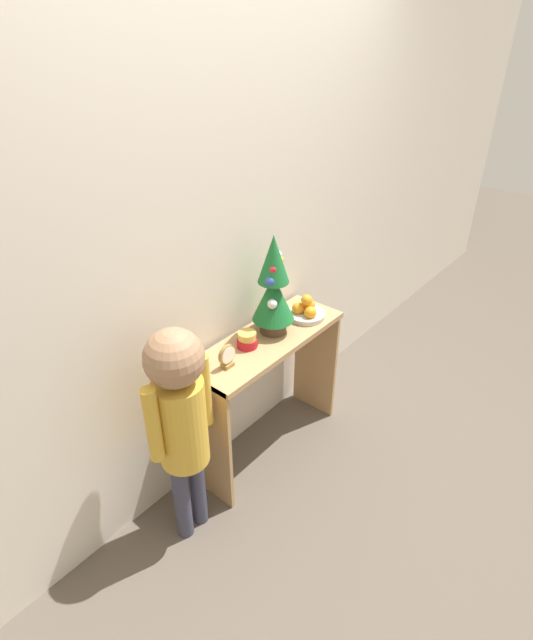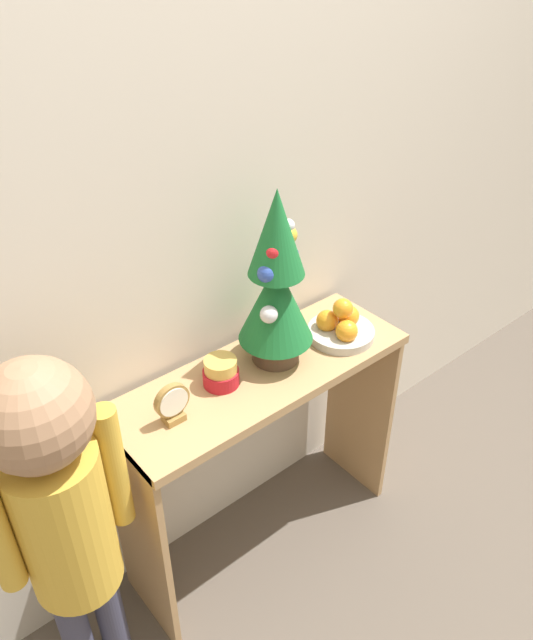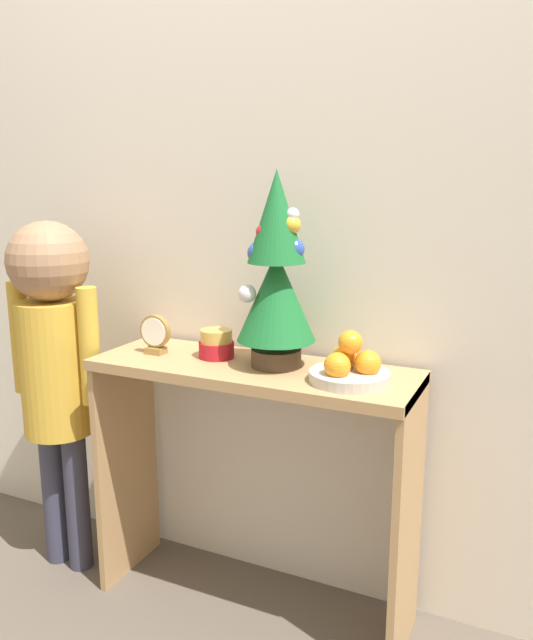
% 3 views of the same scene
% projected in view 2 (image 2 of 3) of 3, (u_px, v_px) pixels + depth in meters
% --- Properties ---
extents(ground_plane, '(12.00, 12.00, 0.00)m').
position_uv_depth(ground_plane, '(293.00, 565.00, 2.11)').
color(ground_plane, brown).
extents(back_wall, '(7.00, 0.05, 2.50)m').
position_uv_depth(back_wall, '(212.00, 184.00, 1.64)').
color(back_wall, beige).
rests_on(back_wall, ground_plane).
extents(console_table, '(0.92, 0.32, 0.75)m').
position_uv_depth(console_table, '(263.00, 420.00, 1.90)').
color(console_table, tan).
rests_on(console_table, ground_plane).
extents(mini_tree, '(0.21, 0.21, 0.53)m').
position_uv_depth(mini_tree, '(276.00, 282.00, 1.69)').
color(mini_tree, '#4C3828').
rests_on(mini_tree, console_table).
extents(fruit_bowl, '(0.21, 0.21, 0.13)m').
position_uv_depth(fruit_bowl, '(341.00, 326.00, 1.91)').
color(fruit_bowl, '#B7B2A8').
rests_on(fruit_bowl, console_table).
extents(singing_bowl, '(0.10, 0.10, 0.08)m').
position_uv_depth(singing_bowl, '(221.00, 372.00, 1.72)').
color(singing_bowl, '#AD1923').
rests_on(singing_bowl, console_table).
extents(desk_clock, '(0.10, 0.04, 0.12)m').
position_uv_depth(desk_clock, '(172.00, 404.00, 1.59)').
color(desk_clock, olive).
rests_on(desk_clock, console_table).
extents(child_figure, '(0.34, 0.25, 1.14)m').
position_uv_depth(child_figure, '(59.00, 504.00, 1.41)').
color(child_figure, '#38384C').
rests_on(child_figure, ground_plane).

